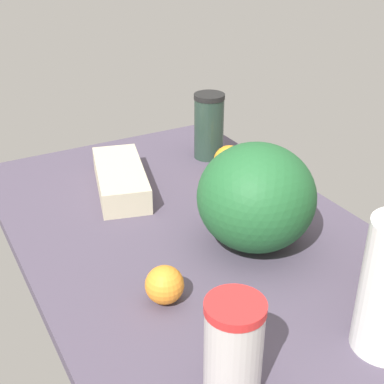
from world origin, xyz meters
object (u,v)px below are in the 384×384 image
at_px(egg_carton, 120,179).
at_px(orange_loose, 165,285).
at_px(shaker_bottle, 209,126).
at_px(orange_far_back, 229,161).
at_px(watermelon, 256,197).
at_px(tumbler_cup, 233,348).

bearing_deg(egg_carton, orange_loose, -176.84).
relative_size(shaker_bottle, orange_far_back, 2.20).
bearing_deg(egg_carton, orange_far_back, -86.94).
distance_m(watermelon, shaker_bottle, 0.48).
height_order(watermelon, orange_loose, watermelon).
relative_size(tumbler_cup, shaker_bottle, 0.86).
distance_m(watermelon, tumbler_cup, 0.42).
bearing_deg(watermelon, tumbler_cup, 140.70).
bearing_deg(egg_carton, watermelon, -141.94).
bearing_deg(tumbler_cup, watermelon, -39.30).
relative_size(watermelon, orange_far_back, 2.88).
bearing_deg(shaker_bottle, watermelon, 161.51).
relative_size(egg_carton, orange_far_back, 3.40).
xyz_separation_m(watermelon, tumbler_cup, (-0.32, 0.26, -0.03)).
height_order(egg_carton, orange_loose, orange_loose).
bearing_deg(tumbler_cup, egg_carton, -8.34).
height_order(tumbler_cup, orange_far_back, tumbler_cup).
bearing_deg(orange_loose, watermelon, -72.39).
relative_size(egg_carton, shaker_bottle, 1.54).
bearing_deg(orange_loose, orange_far_back, -44.78).
bearing_deg(orange_loose, shaker_bottle, -37.40).
distance_m(egg_carton, shaker_bottle, 0.33).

